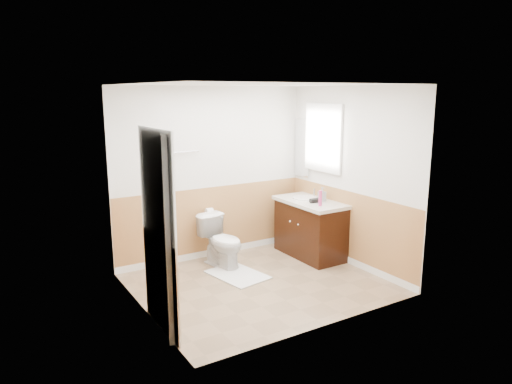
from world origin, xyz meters
TOP-DOWN VIEW (x-y plane):
  - floor at (0.00, 0.00)m, footprint 3.00×3.00m
  - ceiling at (0.00, 0.00)m, footprint 3.00×3.00m
  - wall_back at (0.00, 1.30)m, footprint 3.00×0.00m
  - wall_front at (0.00, -1.30)m, footprint 3.00×0.00m
  - wall_left at (-1.50, 0.00)m, footprint 0.00×3.00m
  - wall_right at (1.50, 0.00)m, footprint 0.00×3.00m
  - wainscot_back at (0.00, 1.29)m, footprint 3.00×0.00m
  - wainscot_front at (0.00, -1.29)m, footprint 3.00×0.00m
  - wainscot_left at (-1.49, 0.00)m, footprint 0.00×2.60m
  - wainscot_right at (1.49, 0.00)m, footprint 0.00×2.60m
  - toilet at (-0.11, 0.82)m, footprint 0.52×0.77m
  - bath_mat at (-0.11, 0.39)m, footprint 0.69×0.89m
  - vanity_cabinet at (1.21, 0.51)m, footprint 0.55×1.10m
  - vanity_knob_left at (0.91, 0.41)m, footprint 0.03×0.03m
  - vanity_knob_right at (0.91, 0.61)m, footprint 0.03×0.03m
  - countertop at (1.20, 0.51)m, footprint 0.60×1.15m
  - sink_basin at (1.21, 0.66)m, footprint 0.36×0.36m
  - faucet at (1.39, 0.66)m, footprint 0.02×0.02m
  - lotion_bottle at (1.11, 0.18)m, footprint 0.05×0.05m
  - soap_dispenser at (1.33, 0.41)m, footprint 0.09×0.10m
  - hair_dryer_body at (1.16, 0.37)m, footprint 0.14×0.07m
  - hair_dryer_handle at (1.13, 0.42)m, footprint 0.03×0.03m
  - mirror_panel at (1.48, 1.10)m, footprint 0.02×0.35m
  - window_frame at (1.47, 0.59)m, footprint 0.04×0.80m
  - window_glass at (1.49, 0.59)m, footprint 0.01×0.70m
  - door at (-1.40, -0.45)m, footprint 0.29×0.78m
  - door_frame at (-1.48, -0.45)m, footprint 0.02×0.92m
  - door_knob at (-1.34, -0.12)m, footprint 0.06×0.06m
  - towel_bar at (-0.55, 1.25)m, footprint 0.62×0.02m
  - tp_holder_bar at (-0.10, 1.23)m, footprint 0.14×0.02m
  - tp_roll at (-0.10, 1.23)m, footprint 0.10×0.11m
  - tp_sheet at (-0.10, 1.23)m, footprint 0.10×0.01m

SIDE VIEW (x-z plane):
  - floor at x=0.00m, z-range 0.00..0.00m
  - bath_mat at x=-0.11m, z-range 0.00..0.02m
  - toilet at x=-0.11m, z-range 0.00..0.72m
  - vanity_cabinet at x=1.21m, z-range 0.00..0.80m
  - wainscot_back at x=0.00m, z-range -1.00..2.00m
  - wainscot_front at x=0.00m, z-range -1.00..2.00m
  - wainscot_left at x=-1.49m, z-range -0.80..1.80m
  - wainscot_right at x=1.49m, z-range -0.80..1.80m
  - vanity_knob_left at x=0.91m, z-range 0.53..0.57m
  - vanity_knob_right at x=0.91m, z-range 0.53..0.57m
  - tp_sheet at x=-0.10m, z-range 0.51..0.67m
  - tp_holder_bar at x=-0.10m, z-range 0.69..0.71m
  - tp_roll at x=-0.10m, z-range 0.64..0.76m
  - countertop at x=1.20m, z-range 0.80..0.85m
  - hair_dryer_handle at x=1.13m, z-range 0.82..0.89m
  - sink_basin at x=1.21m, z-range 0.85..0.87m
  - hair_dryer_body at x=1.16m, z-range 0.85..0.92m
  - faucet at x=1.39m, z-range 0.85..0.99m
  - door_knob at x=-1.34m, z-range 0.92..0.98m
  - soap_dispenser at x=1.33m, z-range 0.85..1.05m
  - lotion_bottle at x=1.11m, z-range 0.85..1.07m
  - door at x=-1.40m, z-range 0.00..2.04m
  - door_frame at x=-1.48m, z-range -0.02..2.08m
  - wall_back at x=0.00m, z-range -0.25..2.75m
  - wall_front at x=0.00m, z-range -0.25..2.75m
  - wall_left at x=-1.50m, z-range -0.25..2.75m
  - wall_right at x=1.50m, z-range -0.25..2.75m
  - mirror_panel at x=1.48m, z-range 1.10..2.00m
  - towel_bar at x=-0.55m, z-range 1.59..1.61m
  - window_frame at x=1.47m, z-range 1.25..2.25m
  - window_glass at x=1.49m, z-range 1.30..2.20m
  - ceiling at x=0.00m, z-range 2.50..2.50m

